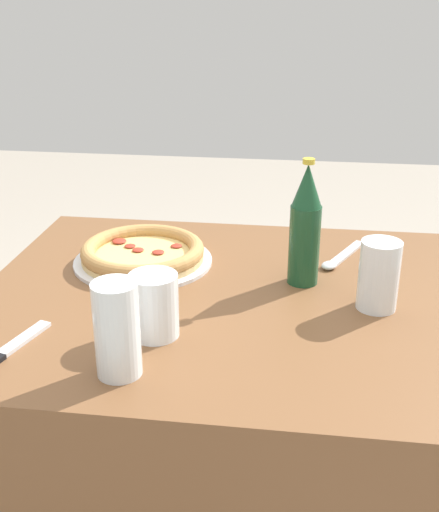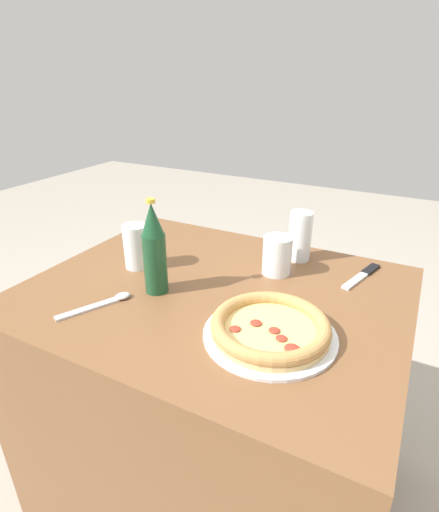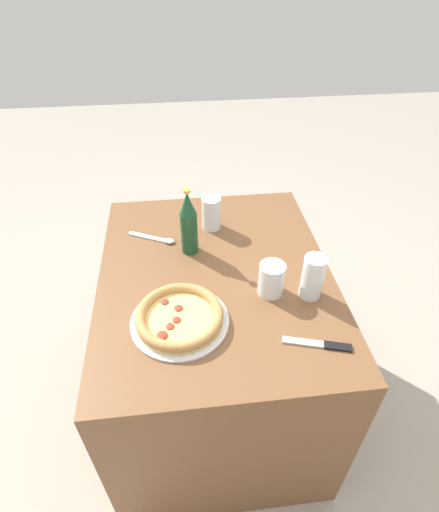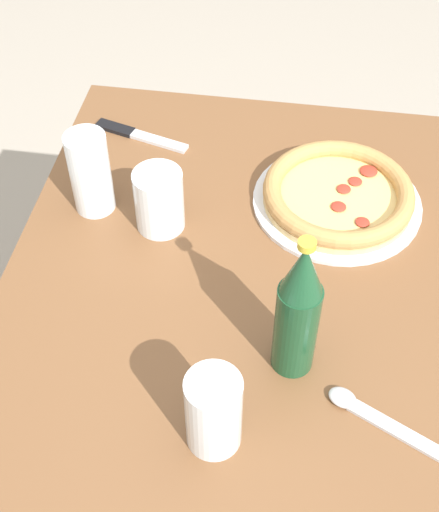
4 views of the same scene
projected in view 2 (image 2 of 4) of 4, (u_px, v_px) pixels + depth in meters
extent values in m
plane|color=#A89E8E|center=(216.00, 478.00, 1.39)|extent=(8.00, 8.00, 0.00)
cube|color=brown|center=(215.00, 396.00, 1.23)|extent=(0.98, 0.79, 0.76)
cylinder|color=silver|center=(270.00, 335.00, 0.88)|extent=(0.30, 0.30, 0.01)
cylinder|color=#DBB775|center=(270.00, 331.00, 0.87)|extent=(0.26, 0.26, 0.01)
cylinder|color=#E5C170|center=(270.00, 328.00, 0.87)|extent=(0.23, 0.23, 0.00)
torus|color=tan|center=(270.00, 325.00, 0.87)|extent=(0.26, 0.26, 0.03)
ellipsoid|color=#A83323|center=(256.00, 323.00, 0.88)|extent=(0.03, 0.03, 0.01)
ellipsoid|color=#A83323|center=(274.00, 330.00, 0.86)|extent=(0.02, 0.02, 0.01)
ellipsoid|color=#A83323|center=(281.00, 338.00, 0.83)|extent=(0.02, 0.02, 0.01)
ellipsoid|color=#A83323|center=(235.00, 329.00, 0.86)|extent=(0.02, 0.02, 0.01)
ellipsoid|color=#A83323|center=(292.00, 348.00, 0.80)|extent=(0.03, 0.03, 0.01)
cylinder|color=white|center=(300.00, 236.00, 1.21)|extent=(0.07, 0.07, 0.15)
cylinder|color=beige|center=(299.00, 246.00, 1.23)|extent=(0.06, 0.06, 0.08)
cylinder|color=white|center=(277.00, 255.00, 1.13)|extent=(0.08, 0.08, 0.11)
cylinder|color=maroon|center=(277.00, 258.00, 1.14)|extent=(0.07, 0.07, 0.09)
cylinder|color=white|center=(136.00, 246.00, 1.17)|extent=(0.07, 0.07, 0.13)
cylinder|color=#935123|center=(137.00, 253.00, 1.18)|extent=(0.06, 0.06, 0.08)
cylinder|color=#194728|center=(155.00, 263.00, 1.03)|extent=(0.06, 0.06, 0.16)
cone|color=#194728|center=(152.00, 219.00, 0.98)|extent=(0.06, 0.06, 0.08)
cylinder|color=gold|center=(150.00, 201.00, 0.96)|extent=(0.02, 0.02, 0.01)
cube|color=black|center=(370.00, 269.00, 1.17)|extent=(0.05, 0.08, 0.01)
cube|color=silver|center=(355.00, 281.00, 1.10)|extent=(0.05, 0.12, 0.01)
cube|color=silver|center=(88.00, 309.00, 0.98)|extent=(0.09, 0.15, 0.01)
ellipsoid|color=silver|center=(122.00, 296.00, 1.02)|extent=(0.05, 0.05, 0.01)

